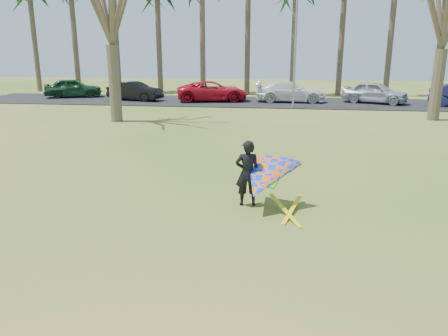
# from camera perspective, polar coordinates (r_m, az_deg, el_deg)

# --- Properties ---
(ground) EXTENTS (100.00, 100.00, 0.00)m
(ground) POSITION_cam_1_polar(r_m,az_deg,el_deg) (9.63, -1.68, -9.49)
(ground) COLOR #285713
(ground) RESTS_ON ground
(parking_strip) EXTENTS (46.00, 7.00, 0.06)m
(parking_strip) POSITION_cam_1_polar(r_m,az_deg,el_deg) (33.88, 5.49, 8.56)
(parking_strip) COLOR black
(parking_strip) RESTS_ON ground
(bare_tree_right) EXTENTS (6.27, 6.27, 9.21)m
(bare_tree_right) POSITION_cam_1_polar(r_m,az_deg,el_deg) (28.05, 27.22, 18.98)
(bare_tree_right) COLOR brown
(bare_tree_right) RESTS_ON ground
(streetlight) EXTENTS (2.28, 0.18, 8.00)m
(streetlight) POSITION_cam_1_polar(r_m,az_deg,el_deg) (30.62, 9.64, 16.01)
(streetlight) COLOR gray
(streetlight) RESTS_ON ground
(car_0) EXTENTS (4.91, 3.33, 1.55)m
(car_0) POSITION_cam_1_polar(r_m,az_deg,el_deg) (38.89, -19.08, 9.88)
(car_0) COLOR #173920
(car_0) RESTS_ON parking_strip
(car_1) EXTENTS (4.57, 2.42, 1.43)m
(car_1) POSITION_cam_1_polar(r_m,az_deg,el_deg) (35.32, -11.55, 9.82)
(car_1) COLOR black
(car_1) RESTS_ON parking_strip
(car_2) EXTENTS (5.87, 3.62, 1.52)m
(car_2) POSITION_cam_1_polar(r_m,az_deg,el_deg) (34.06, -1.49, 10.00)
(car_2) COLOR red
(car_2) RESTS_ON parking_strip
(car_3) EXTENTS (5.23, 2.13, 1.52)m
(car_3) POSITION_cam_1_polar(r_m,az_deg,el_deg) (33.94, 8.67, 9.81)
(car_3) COLOR white
(car_3) RESTS_ON parking_strip
(car_4) EXTENTS (5.06, 3.60, 1.60)m
(car_4) POSITION_cam_1_polar(r_m,az_deg,el_deg) (34.64, 19.11, 9.33)
(car_4) COLOR #9FA4AD
(car_4) RESTS_ON parking_strip
(kite_flyer) EXTENTS (2.13, 2.39, 2.02)m
(kite_flyer) POSITION_cam_1_polar(r_m,az_deg,el_deg) (11.23, 5.00, -1.22)
(kite_flyer) COLOR black
(kite_flyer) RESTS_ON ground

